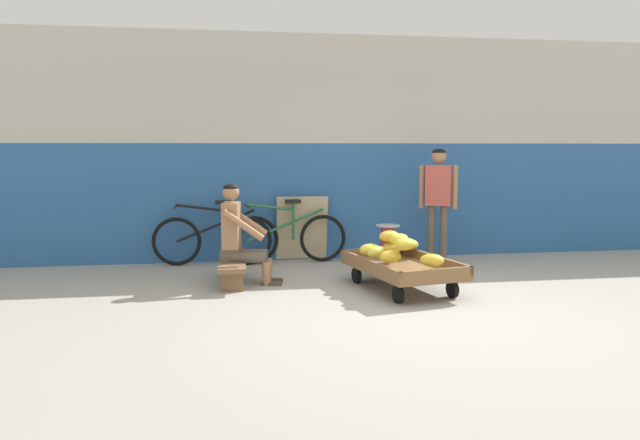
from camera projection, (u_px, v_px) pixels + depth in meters
name	position (u px, v px, depth m)	size (l,w,h in m)	color
ground_plane	(418.00, 313.00, 5.84)	(80.00, 80.00, 0.00)	#A39E93
back_wall	(350.00, 148.00, 8.75)	(16.00, 0.30, 3.07)	#2D609E
banana_cart	(402.00, 268.00, 6.77)	(1.11, 1.58, 0.36)	brown
banana_pile	(396.00, 247.00, 6.80)	(0.78, 1.41, 0.27)	yellow
low_bench	(232.00, 266.00, 7.10)	(0.33, 1.11, 0.27)	brown
vendor_seated	(239.00, 234.00, 7.05)	(0.72, 0.55, 1.14)	#9E704C
plastic_crate	(388.00, 260.00, 7.76)	(0.36, 0.28, 0.30)	#19847F
weighing_scale	(388.00, 236.00, 7.73)	(0.30, 0.30, 0.29)	#28282D
bicycle_near_left	(216.00, 238.00, 8.24)	(1.66, 0.48, 0.86)	black
bicycle_far_left	(286.00, 237.00, 8.34)	(1.66, 0.48, 0.86)	black
sign_board	(302.00, 228.00, 8.55)	(0.70, 0.19, 0.89)	#C6B289
customer_adult	(438.00, 194.00, 8.07)	(0.46, 0.31, 1.53)	brown
shopping_bag	(393.00, 271.00, 7.25)	(0.18, 0.12, 0.24)	silver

